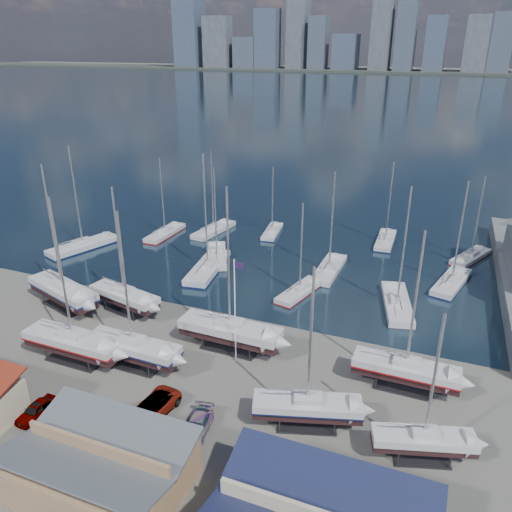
% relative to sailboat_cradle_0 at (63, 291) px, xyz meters
% --- Properties ---
extents(ground, '(1400.00, 1400.00, 0.00)m').
position_rel_sailboat_cradle_0_xyz_m(ground, '(21.23, -4.41, -2.15)').
color(ground, '#605E59').
rests_on(ground, ground).
extents(water, '(1400.00, 600.00, 0.40)m').
position_rel_sailboat_cradle_0_xyz_m(water, '(21.23, 305.59, -2.30)').
color(water, '#1B313F').
rests_on(water, ground).
extents(far_shore, '(1400.00, 80.00, 2.20)m').
position_rel_sailboat_cradle_0_xyz_m(far_shore, '(21.23, 565.59, -1.05)').
color(far_shore, '#2D332D').
rests_on(far_shore, ground).
extents(skyline, '(639.14, 43.80, 107.69)m').
position_rel_sailboat_cradle_0_xyz_m(skyline, '(13.40, 559.35, 36.94)').
color(skyline, '#475166').
rests_on(skyline, far_shore).
extents(shed_grey, '(12.60, 8.40, 4.17)m').
position_rel_sailboat_cradle_0_xyz_m(shed_grey, '(21.23, -20.41, -0.00)').
color(shed_grey, '#8C6B4C').
rests_on(shed_grey, ground).
extents(sailboat_cradle_0, '(11.34, 6.25, 17.53)m').
position_rel_sailboat_cradle_0_xyz_m(sailboat_cradle_0, '(0.00, 0.00, 0.00)').
color(sailboat_cradle_0, '#2D2D33').
rests_on(sailboat_cradle_0, ground).
extents(sailboat_cradle_1, '(10.70, 3.12, 17.14)m').
position_rel_sailboat_cradle_0_xyz_m(sailboat_cradle_1, '(8.78, -8.49, -0.02)').
color(sailboat_cradle_1, '#2D2D33').
rests_on(sailboat_cradle_1, ground).
extents(sailboat_cradle_2, '(9.70, 4.51, 15.33)m').
position_rel_sailboat_cradle_0_xyz_m(sailboat_cradle_2, '(7.58, 1.79, -0.11)').
color(sailboat_cradle_2, '#2D2D33').
rests_on(sailboat_cradle_2, ground).
extents(sailboat_cradle_3, '(10.05, 3.00, 16.15)m').
position_rel_sailboat_cradle_0_xyz_m(sailboat_cradle_3, '(14.83, -7.09, -0.07)').
color(sailboat_cradle_3, '#2D2D33').
rests_on(sailboat_cradle_3, ground).
extents(sailboat_cradle_4, '(10.86, 3.20, 17.52)m').
position_rel_sailboat_cradle_0_xyz_m(sailboat_cradle_4, '(22.49, -0.80, 0.00)').
color(sailboat_cradle_4, '#2D2D33').
rests_on(sailboat_cradle_4, ground).
extents(sailboat_cradle_5, '(9.37, 5.06, 14.69)m').
position_rel_sailboat_cradle_0_xyz_m(sailboat_cradle_5, '(33.20, -8.97, -0.15)').
color(sailboat_cradle_5, '#2D2D33').
rests_on(sailboat_cradle_5, ground).
extents(sailboat_cradle_6, '(9.68, 2.79, 15.64)m').
position_rel_sailboat_cradle_0_xyz_m(sailboat_cradle_6, '(40.17, -0.83, -0.10)').
color(sailboat_cradle_6, '#2D2D33').
rests_on(sailboat_cradle_6, ground).
extents(sailboat_cradle_7, '(8.02, 4.30, 12.86)m').
position_rel_sailboat_cradle_0_xyz_m(sailboat_cradle_7, '(42.44, -9.23, -0.23)').
color(sailboat_cradle_7, '#2D2D33').
rests_on(sailboat_cradle_7, ground).
extents(sailboat_moored_0, '(6.81, 11.69, 16.87)m').
position_rel_sailboat_cradle_0_xyz_m(sailboat_moored_0, '(-10.27, 15.83, -1.84)').
color(sailboat_moored_0, black).
rests_on(sailboat_moored_0, water).
extents(sailboat_moored_1, '(2.80, 9.28, 13.79)m').
position_rel_sailboat_cradle_0_xyz_m(sailboat_moored_1, '(-1.50, 25.69, -1.84)').
color(sailboat_moored_1, black).
rests_on(sailboat_moored_1, water).
extents(sailboat_moored_2, '(4.19, 9.90, 14.49)m').
position_rel_sailboat_cradle_0_xyz_m(sailboat_moored_2, '(5.40, 29.99, -1.83)').
color(sailboat_moored_2, black).
rests_on(sailboat_moored_2, water).
extents(sailboat_moored_3, '(4.79, 11.96, 17.38)m').
position_rel_sailboat_cradle_0_xyz_m(sailboat_moored_3, '(11.55, 15.62, -1.84)').
color(sailboat_moored_3, black).
rests_on(sailboat_moored_3, water).
extents(sailboat_moored_4, '(6.67, 9.81, 14.52)m').
position_rel_sailboat_cradle_0_xyz_m(sailboat_moored_4, '(10.79, 20.08, -1.83)').
color(sailboat_moored_4, black).
rests_on(sailboat_moored_4, water).
extents(sailboat_moored_5, '(3.28, 8.21, 11.93)m').
position_rel_sailboat_cradle_0_xyz_m(sailboat_moored_5, '(14.87, 33.00, -1.84)').
color(sailboat_moored_5, black).
rests_on(sailboat_moored_5, water).
extents(sailboat_moored_6, '(4.43, 8.83, 12.71)m').
position_rel_sailboat_cradle_0_xyz_m(sailboat_moored_6, '(25.61, 13.74, -1.84)').
color(sailboat_moored_6, black).
rests_on(sailboat_moored_6, water).
extents(sailboat_moored_7, '(2.90, 9.97, 15.01)m').
position_rel_sailboat_cradle_0_xyz_m(sailboat_moored_7, '(27.49, 21.54, -1.83)').
color(sailboat_moored_7, black).
rests_on(sailboat_moored_7, water).
extents(sailboat_moored_8, '(2.81, 9.22, 13.68)m').
position_rel_sailboat_cradle_0_xyz_m(sailboat_moored_8, '(33.17, 35.88, -1.84)').
color(sailboat_moored_8, black).
rests_on(sailboat_moored_8, water).
extents(sailboat_moored_9, '(5.25, 10.86, 15.81)m').
position_rel_sailboat_cradle_0_xyz_m(sailboat_moored_9, '(37.62, 14.74, -1.83)').
color(sailboat_moored_9, black).
rests_on(sailboat_moored_9, water).
extents(sailboat_moored_10, '(5.13, 10.30, 14.83)m').
position_rel_sailboat_cradle_0_xyz_m(sailboat_moored_10, '(43.57, 23.50, -1.84)').
color(sailboat_moored_10, black).
rests_on(sailboat_moored_10, water).
extents(sailboat_moored_11, '(6.00, 9.03, 13.18)m').
position_rel_sailboat_cradle_0_xyz_m(sailboat_moored_11, '(45.94, 33.81, -1.84)').
color(sailboat_moored_11, black).
rests_on(sailboat_moored_11, water).
extents(car_a, '(1.69, 3.92, 1.32)m').
position_rel_sailboat_cradle_0_xyz_m(car_a, '(11.29, -16.42, -1.49)').
color(car_a, gray).
rests_on(car_a, ground).
extents(car_b, '(5.16, 3.12, 1.61)m').
position_rel_sailboat_cradle_0_xyz_m(car_b, '(14.42, -16.14, -1.35)').
color(car_b, gray).
rests_on(car_b, ground).
extents(car_c, '(3.27, 5.90, 1.56)m').
position_rel_sailboat_cradle_0_xyz_m(car_c, '(20.49, -12.64, -1.37)').
color(car_c, gray).
rests_on(car_c, ground).
extents(car_d, '(2.66, 4.97, 1.37)m').
position_rel_sailboat_cradle_0_xyz_m(car_d, '(25.05, -13.14, -1.46)').
color(car_d, gray).
rests_on(car_d, ground).
extents(flagpole, '(0.99, 0.12, 11.18)m').
position_rel_sailboat_cradle_0_xyz_m(flagpole, '(23.98, -2.58, 4.24)').
color(flagpole, white).
rests_on(flagpole, ground).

